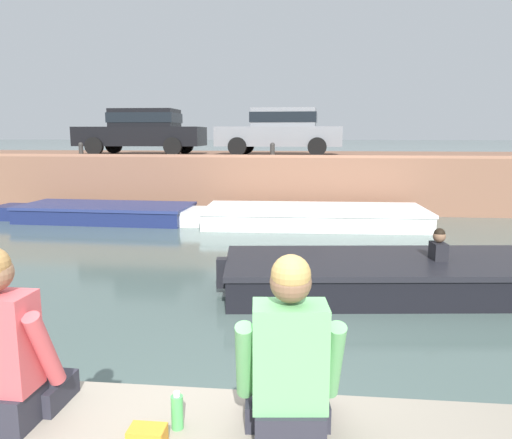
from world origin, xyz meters
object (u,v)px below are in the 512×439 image
object	(u,v)px
boat_moored_west_navy	(99,212)
bottle_drink	(177,411)
mooring_bollard_west	(81,149)
boat_moored_central_white	(304,216)
mooring_bollard_mid	(272,149)
motorboat_passing	(405,276)
car_left_inner_grey	(281,130)
person_seated_left	(6,354)
person_seated_right	(289,368)
car_leftmost_black	(143,130)

from	to	relation	value
boat_moored_west_navy	bottle_drink	bearing A→B (deg)	-64.61
boat_moored_west_navy	mooring_bollard_west	distance (m)	2.88
boat_moored_central_white	mooring_bollard_mid	size ratio (longest dim) A/B	15.81
motorboat_passing	car_left_inner_grey	xyz separation A→B (m)	(-2.45, 9.30, 2.30)
mooring_bollard_mid	bottle_drink	bearing A→B (deg)	-87.96
boat_moored_west_navy	mooring_bollard_west	bearing A→B (deg)	124.64
mooring_bollard_west	person_seated_left	size ratio (longest dim) A/B	0.46
car_left_inner_grey	person_seated_right	world-z (taller)	car_left_inner_grey
car_leftmost_black	person_seated_right	world-z (taller)	car_leftmost_black
person_seated_right	mooring_bollard_west	bearing A→B (deg)	118.83
boat_moored_west_navy	person_seated_left	world-z (taller)	person_seated_left
person_seated_left	bottle_drink	xyz separation A→B (m)	(0.92, 0.01, -0.28)
mooring_bollard_mid	bottle_drink	distance (m)	12.99
boat_moored_central_white	mooring_bollard_west	bearing A→B (deg)	164.36
mooring_bollard_west	bottle_drink	xyz separation A→B (m)	(6.55, -12.95, -0.96)
boat_moored_central_white	car_left_inner_grey	world-z (taller)	car_left_inner_grey
car_left_inner_grey	person_seated_left	xyz separation A→B (m)	(-0.62, -14.60, -1.29)
boat_moored_central_white	bottle_drink	distance (m)	11.00
motorboat_passing	person_seated_left	xyz separation A→B (m)	(-3.07, -5.30, 1.01)
bottle_drink	boat_moored_west_navy	bearing A→B (deg)	115.39
car_left_inner_grey	mooring_bollard_mid	distance (m)	1.76
boat_moored_west_navy	motorboat_passing	size ratio (longest dim) A/B	0.93
boat_moored_west_navy	mooring_bollard_mid	bearing A→B (deg)	21.60
boat_moored_central_white	person_seated_left	size ratio (longest dim) A/B	7.29
boat_moored_central_white	mooring_bollard_mid	world-z (taller)	mooring_bollard_mid
mooring_bollard_west	person_seated_left	distance (m)	14.15
boat_moored_west_navy	bottle_drink	xyz separation A→B (m)	(5.25, -11.06, 0.77)
boat_moored_central_white	bottle_drink	bearing A→B (deg)	-92.79
boat_moored_west_navy	car_left_inner_grey	bearing A→B (deg)	35.51
person_seated_right	bottle_drink	world-z (taller)	person_seated_right
car_leftmost_black	boat_moored_west_navy	bearing A→B (deg)	-92.90
mooring_bollard_west	boat_moored_central_white	bearing A→B (deg)	-15.64
boat_moored_west_navy	car_leftmost_black	bearing A→B (deg)	87.10
boat_moored_west_navy	boat_moored_central_white	world-z (taller)	boat_moored_central_white
car_leftmost_black	mooring_bollard_mid	world-z (taller)	car_leftmost_black
boat_moored_west_navy	boat_moored_central_white	xyz separation A→B (m)	(5.78, -0.09, 0.01)
mooring_bollard_west	person_seated_right	world-z (taller)	mooring_bollard_west
motorboat_passing	person_seated_right	bearing A→B (deg)	-106.56
motorboat_passing	person_seated_left	size ratio (longest dim) A/B	6.37
boat_moored_central_white	car_left_inner_grey	xyz separation A→B (m)	(-0.82, 3.63, 2.33)
mooring_bollard_west	mooring_bollard_mid	distance (m)	6.09
bottle_drink	mooring_bollard_mid	bearing A→B (deg)	92.04
person_seated_left	person_seated_right	distance (m)	1.49
car_leftmost_black	person_seated_left	xyz separation A→B (m)	(4.15, -14.60, -1.29)
person_seated_left	bottle_drink	distance (m)	0.96
boat_moored_west_navy	car_leftmost_black	world-z (taller)	car_leftmost_black
motorboat_passing	person_seated_left	bearing A→B (deg)	-120.08
motorboat_passing	car_left_inner_grey	distance (m)	9.88
motorboat_passing	mooring_bollard_west	xyz separation A→B (m)	(-8.71, 7.65, 1.69)
mooring_bollard_mid	bottle_drink	size ratio (longest dim) A/B	2.18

